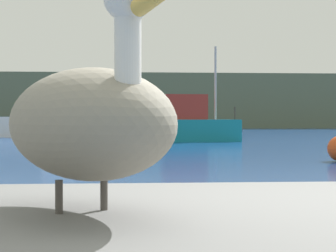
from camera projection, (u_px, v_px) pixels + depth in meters
hillside_backdrop at (132, 102)px, 79.52m from camera, size 140.00×11.96×7.02m
pelican at (88, 121)px, 2.28m from camera, size 0.93×1.38×0.85m
fishing_boat_white at (51, 123)px, 41.06m from camera, size 7.64×3.90×4.71m
fishing_boat_teal at (183, 124)px, 32.20m from camera, size 6.29×2.56×5.21m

